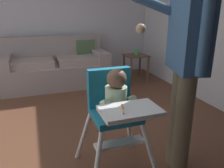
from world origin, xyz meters
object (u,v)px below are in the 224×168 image
couch (56,67)px  high_chair (115,104)px  side_table (136,62)px  sippy_cup (137,52)px  adult_standing (186,62)px

couch → high_chair: bearing=4.7°
side_table → sippy_cup: sippy_cup is taller
adult_standing → side_table: size_ratio=3.21×
side_table → sippy_cup: (0.01, 0.00, 0.19)m
couch → adult_standing: adult_standing is taller
couch → high_chair: 2.60m
side_table → sippy_cup: 0.19m
high_chair → sippy_cup: (1.24, 2.24, -0.05)m
high_chair → adult_standing: 0.63m
sippy_cup → high_chair: bearing=-119.0°
couch → side_table: bearing=76.9°
sippy_cup → side_table: bearing=-180.0°
high_chair → adult_standing: bearing=75.7°
high_chair → side_table: bearing=151.2°
high_chair → sippy_cup: high_chair is taller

